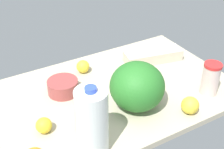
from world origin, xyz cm
name	(u,v)px	position (x,y,z in cm)	size (l,w,h in cm)	color
countertop	(112,94)	(0.00, 0.00, 1.50)	(120.00, 76.00, 3.00)	#B9AE94
watermelon	(137,86)	(-4.02, 15.08, 13.96)	(24.45, 24.45, 21.91)	#287227
mixing_bowl	(63,87)	(20.71, -11.28, 6.40)	(14.82, 14.82, 6.79)	#9A413E
egg_carton	(153,56)	(-34.93, -14.09, 6.11)	(32.52, 10.07, 6.22)	beige
tumbler_cup	(211,79)	(-39.87, 23.99, 11.16)	(8.40, 8.40, 16.25)	beige
milk_jug	(92,122)	(25.11, 28.87, 16.88)	(12.03, 12.03, 29.33)	white
lemon_near_front	(83,67)	(4.40, -23.16, 6.44)	(6.89, 6.89, 6.89)	yellow
lemon_far_back	(44,125)	(38.02, 10.13, 6.35)	(6.70, 6.70, 6.70)	yellow
lime_loose	(83,122)	(23.13, 15.73, 5.88)	(5.75, 5.75, 5.75)	#5BAD3F
lemon_by_jug	(190,105)	(-21.87, 30.69, 6.95)	(7.89, 7.89, 7.89)	yellow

